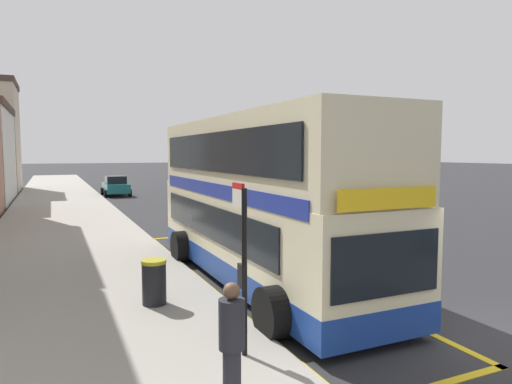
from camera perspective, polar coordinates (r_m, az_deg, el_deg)
The scene contains 9 objects.
ground_plane at distance 38.35m, azimuth -12.96°, elevation -0.40°, with size 260.00×260.00×0.00m, color #28282B.
pavement_near at distance 37.60m, azimuth -23.47°, elevation -0.68°, with size 6.00×76.00×0.14m, color gray.
double_decker_bus at distance 12.25m, azimuth 0.32°, elevation -1.68°, with size 3.29×10.38×4.40m.
bus_bay_markings at distance 13.02m, azimuth -0.48°, elevation -10.52°, with size 3.08×13.54×0.01m.
bus_stop_sign at distance 7.48m, azimuth -1.70°, elevation -8.05°, with size 0.09×0.51×2.84m.
parked_car_white_kerbside at distance 48.51m, azimuth -9.28°, elevation 1.70°, with size 2.09×4.20×1.62m.
parked_car_teal_behind at distance 38.71m, azimuth -17.29°, elevation 0.74°, with size 2.09×4.20×1.62m.
pedestrian_waiting_near_sign at distance 6.12m, azimuth -3.08°, elevation -18.29°, with size 0.34×0.34×1.69m.
litter_bin at distance 10.40m, azimuth -12.74°, elevation -10.99°, with size 0.55×0.55×1.00m.
Camera 1 is at (-7.55, -5.44, 3.47)m, focal length 31.70 mm.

